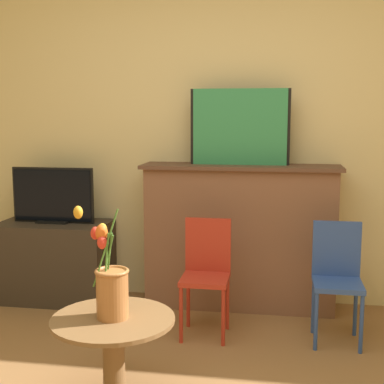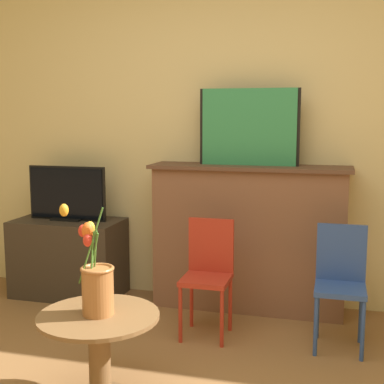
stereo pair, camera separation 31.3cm
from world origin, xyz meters
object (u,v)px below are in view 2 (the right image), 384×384
at_px(vase_tulips, 96,282).
at_px(chair_blue, 340,278).
at_px(painting, 249,127).
at_px(chair_red, 208,269).
at_px(tv_monitor, 67,194).

bearing_deg(vase_tulips, chair_blue, 40.84).
bearing_deg(vase_tulips, painting, 71.90).
xyz_separation_m(painting, chair_red, (-0.16, -0.52, -0.87)).
bearing_deg(tv_monitor, painting, 3.51).
height_order(painting, chair_red, painting).
xyz_separation_m(painting, tv_monitor, (-1.35, -0.08, -0.50)).
relative_size(chair_red, vase_tulips, 1.37).
distance_m(chair_red, vase_tulips, 1.00).
height_order(chair_red, chair_blue, same).
distance_m(painting, vase_tulips, 1.67).
bearing_deg(chair_blue, vase_tulips, -139.16).
height_order(tv_monitor, chair_blue, tv_monitor).
height_order(chair_blue, vase_tulips, vase_tulips).
xyz_separation_m(painting, vase_tulips, (-0.47, -1.45, -0.69)).
distance_m(chair_red, chair_blue, 0.79).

